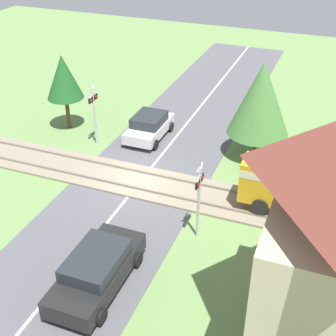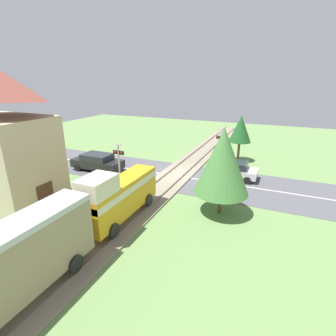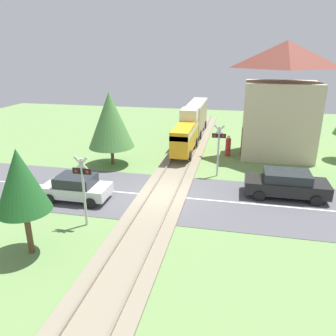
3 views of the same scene
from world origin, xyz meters
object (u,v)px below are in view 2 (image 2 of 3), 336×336
at_px(car_far_side, 97,162).
at_px(crossing_signal_west_approach, 221,144).
at_px(crossing_signal_east_approach, 119,160).
at_px(station_building, 5,143).
at_px(train, 72,225).
at_px(pedestrian_by_station, 69,203).
at_px(car_near_crossing, 234,170).

distance_m(car_far_side, crossing_signal_west_approach, 11.25).
relative_size(crossing_signal_east_approach, station_building, 0.40).
bearing_deg(train, crossing_signal_west_approach, -100.18).
distance_m(crossing_signal_east_approach, station_building, 7.13).
bearing_deg(pedestrian_by_station, crossing_signal_east_approach, -96.28).
relative_size(crossing_signal_east_approach, pedestrian_by_station, 2.12).
height_order(car_far_side, crossing_signal_east_approach, crossing_signal_east_approach).
relative_size(car_far_side, pedestrian_by_station, 2.79).
bearing_deg(train, station_building, -19.80).
distance_m(train, crossing_signal_east_approach, 8.43).
xyz_separation_m(car_near_crossing, crossing_signal_east_approach, (7.45, 5.41, 1.45)).
bearing_deg(station_building, pedestrian_by_station, -169.82).
height_order(car_far_side, pedestrian_by_station, pedestrian_by_station).
height_order(car_near_crossing, car_far_side, car_far_side).
distance_m(car_near_crossing, station_building, 16.27).
bearing_deg(car_far_side, pedestrian_by_station, 116.06).
bearing_deg(pedestrian_by_station, car_near_crossing, -128.20).
bearing_deg(train, car_far_side, -56.53).
xyz_separation_m(train, station_building, (7.07, -2.54, 2.36)).
bearing_deg(car_far_side, train, 123.47).
height_order(train, pedestrian_by_station, train).
bearing_deg(pedestrian_by_station, car_far_side, -63.94).
bearing_deg(crossing_signal_west_approach, station_building, 53.33).
height_order(train, crossing_signal_east_approach, crossing_signal_east_approach).
distance_m(train, station_building, 7.88).
relative_size(train, car_near_crossing, 3.59).
relative_size(station_building, pedestrian_by_station, 5.25).
bearing_deg(train, car_near_crossing, -109.04).
distance_m(car_near_crossing, crossing_signal_east_approach, 9.32).
height_order(crossing_signal_east_approach, station_building, station_building).
bearing_deg(crossing_signal_east_approach, pedestrian_by_station, 83.72).
relative_size(crossing_signal_west_approach, pedestrian_by_station, 2.12).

